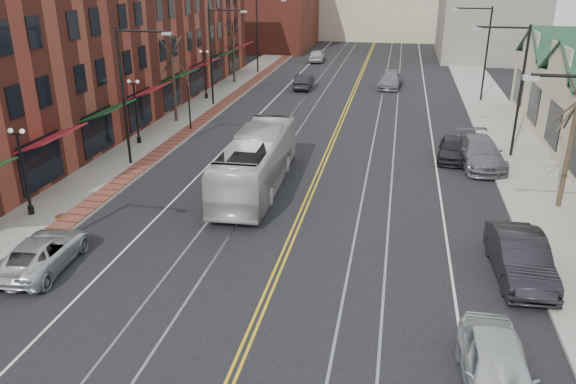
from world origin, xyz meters
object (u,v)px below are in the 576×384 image
at_px(parked_car_c, 479,152).
at_px(parked_car_d, 453,149).
at_px(parked_suv, 42,253).
at_px(parked_car_b, 520,257).
at_px(parked_car_a, 497,370).
at_px(transit_bus, 256,162).

xyz_separation_m(parked_car_c, parked_car_d, (-1.49, 0.85, -0.12)).
xyz_separation_m(parked_suv, parked_car_b, (18.60, 2.92, 0.19)).
relative_size(parked_car_a, parked_car_d, 1.12).
distance_m(parked_suv, parked_car_c, 24.77).
bearing_deg(parked_car_c, parked_suv, -145.25).
height_order(transit_bus, parked_car_d, transit_bus).
distance_m(transit_bus, parked_car_b, 14.23).
xyz_separation_m(parked_car_a, parked_car_b, (1.80, 6.94, 0.04)).
distance_m(parked_car_a, parked_car_d, 21.22).
bearing_deg(transit_bus, parked_suv, 56.40).
distance_m(parked_suv, parked_car_d, 24.26).
distance_m(transit_bus, parked_car_d, 12.98).
xyz_separation_m(transit_bus, parked_suv, (-6.30, -10.05, -0.85)).
height_order(parked_suv, parked_car_b, parked_car_b).
relative_size(transit_bus, parked_car_b, 2.10).
bearing_deg(transit_bus, parked_car_b, 148.40).
height_order(parked_car_a, parked_car_d, parked_car_a).
distance_m(transit_bus, parked_car_a, 17.56).
bearing_deg(transit_bus, parked_car_a, 125.24).
distance_m(parked_car_b, parked_car_d, 14.36).
height_order(parked_car_b, parked_car_c, parked_car_b).
relative_size(parked_suv, parked_car_b, 0.93).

